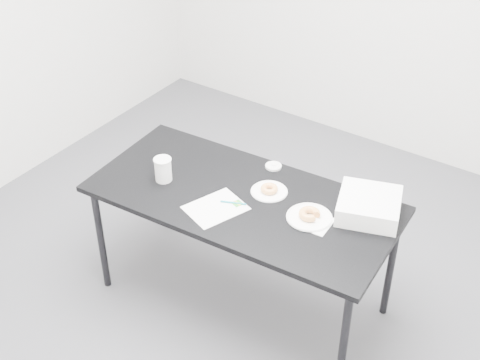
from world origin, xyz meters
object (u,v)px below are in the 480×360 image
Objects in this scene: scorecard at (216,208)px; plate_near at (309,217)px; donut_far at (269,189)px; coffee_cup at (163,169)px; bakery_box at (369,206)px; plate_far at (269,191)px; pen at (233,203)px; table at (243,205)px; donut_near at (309,214)px.

plate_near reaches higher than scorecard.
donut_far reaches higher than plate_near.
bakery_box is (1.07, 0.36, -0.02)m from coffee_cup.
donut_far reaches higher than scorecard.
plate_far is 0.64× the size of bakery_box.
scorecard is at bearing -146.39° from pen.
donut_far is 0.68× the size of coffee_cup.
bakery_box is at bearing 18.15° from table.
donut_near is at bearing 2.72° from table.
coffee_cup is 1.13m from bakery_box.
plate_far is at bearing 0.00° from donut_far.
table is 0.48m from coffee_cup.
bakery_box reaches higher than plate_far.
donut_far is at bearing 48.01° from table.
table is 18.09× the size of donut_far.
coffee_cup is at bearing -157.07° from donut_far.
bakery_box is at bearing 50.90° from scorecard.
pen is 0.41m from plate_near.
coffee_cup reaches higher than table.
coffee_cup is at bearing -169.65° from donut_near.
plate_near is 0.86m from coffee_cup.
donut_far is (-0.29, 0.08, 0.01)m from plate_near.
plate_far is at bearing 80.96° from scorecard.
bakery_box is at bearing 18.35° from coffee_cup.
table is 7.16× the size of plate_near.
pen reaches higher than table.
scorecard is 0.95× the size of bakery_box.
plate_far is (-0.29, 0.08, -0.00)m from plate_near.
donut_far is (0.16, 0.28, 0.02)m from scorecard.
plate_far is 0.54m from bakery_box.
table is at bearing 89.22° from scorecard.
plate_far is 0.02m from donut_far.
donut_near is 0.56× the size of plate_far.
scorecard is 0.32m from plate_far.
donut_far is at bearing 80.96° from scorecard.
pen is (-0.01, -0.08, 0.06)m from table.
plate_far is (0.10, 0.12, 0.06)m from table.
plate_far is (0.10, 0.20, -0.00)m from pen.
pen reaches higher than plate_far.
pen reaches higher than scorecard.
plate_near is at bearing -157.65° from bakery_box.
bakery_box reaches higher than scorecard.
bakery_box reaches higher than donut_near.
plate_near reaches higher than plate_far.
donut_near is at bearing -5.93° from pen.
table is 0.10m from pen.
pen is 0.22m from plate_far.
coffee_cup is at bearing -169.12° from table.
coffee_cup is (-0.84, -0.15, 0.04)m from donut_near.
bakery_box reaches higher than table.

